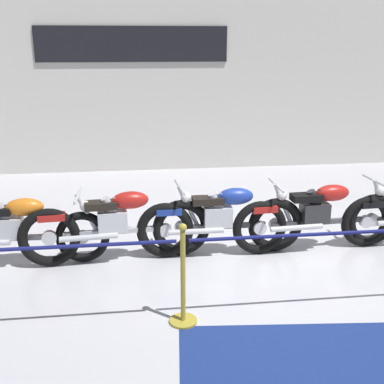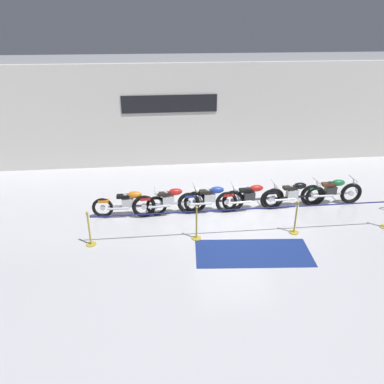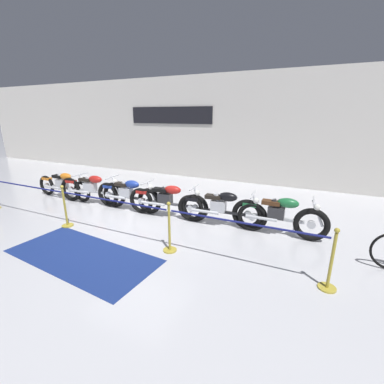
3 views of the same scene
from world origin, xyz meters
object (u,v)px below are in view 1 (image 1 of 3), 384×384
motorcycle_orange_0 (13,230)px  floor_banner (361,368)px  motorcycle_red_1 (118,226)px  stanchion_far_left (188,256)px  motorcycle_red_3 (319,216)px  stanchion_mid_left (183,290)px  motorcycle_blue_2 (222,221)px

motorcycle_orange_0 → floor_banner: 4.21m
motorcycle_red_1 → stanchion_far_left: 1.71m
motorcycle_orange_0 → motorcycle_red_3: motorcycle_red_3 is taller
motorcycle_red_3 → floor_banner: size_ratio=0.75×
motorcycle_red_3 → floor_banner: (-0.53, -2.45, -0.46)m
stanchion_mid_left → floor_banner: size_ratio=0.34×
motorcycle_red_1 → motorcycle_red_3: 2.64m
motorcycle_orange_0 → motorcycle_red_3: 3.92m
stanchion_far_left → floor_banner: bearing=-32.8°
stanchion_far_left → floor_banner: 1.80m
motorcycle_red_3 → motorcycle_blue_2: bearing=179.7°
motorcycle_red_1 → stanchion_far_left: stanchion_far_left is taller
stanchion_far_left → stanchion_mid_left: same height
motorcycle_blue_2 → floor_banner: (0.77, -2.46, -0.46)m
motorcycle_red_3 → stanchion_mid_left: stanchion_mid_left is taller
motorcycle_blue_2 → motorcycle_red_3: 1.30m
motorcycle_orange_0 → stanchion_mid_left: 2.50m
motorcycle_red_3 → stanchion_far_left: (-1.92, -1.56, 0.25)m
stanchion_far_left → stanchion_mid_left: (-0.05, -0.00, -0.36)m
motorcycle_red_1 → stanchion_far_left: size_ratio=0.27×
motorcycle_red_1 → floor_banner: motorcycle_red_1 is taller
floor_banner → motorcycle_red_1: bearing=136.2°
motorcycle_orange_0 → motorcycle_blue_2: 2.62m
motorcycle_orange_0 → motorcycle_red_1: 1.28m
motorcycle_red_1 → motorcycle_red_3: bearing=0.6°
motorcycle_orange_0 → motorcycle_red_1: size_ratio=0.98×
motorcycle_orange_0 → stanchion_far_left: bearing=-38.1°
motorcycle_red_1 → motorcycle_red_3: motorcycle_red_1 is taller
stanchion_far_left → stanchion_mid_left: 0.37m
stanchion_far_left → stanchion_mid_left: size_ratio=8.39×
motorcycle_red_1 → stanchion_mid_left: size_ratio=2.29×
motorcycle_blue_2 → stanchion_mid_left: stanchion_mid_left is taller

